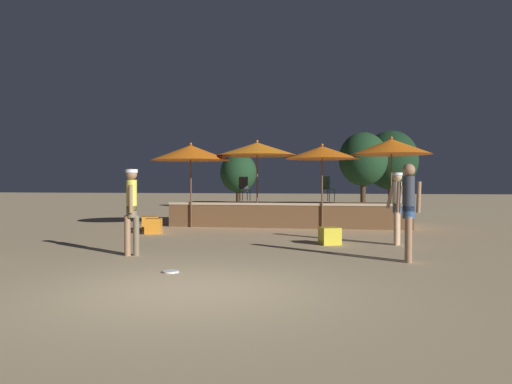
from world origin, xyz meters
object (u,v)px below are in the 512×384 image
Objects in this scene: patio_umbrella_3 at (322,153)px; person_3 at (409,207)px; person_2 at (132,206)px; cube_seat_0 at (150,223)px; background_tree_1 at (391,160)px; background_tree_2 at (238,173)px; person_0 at (397,203)px; patio_umbrella_2 at (391,147)px; background_tree_0 at (363,159)px; patio_umbrella_0 at (257,149)px; cube_seat_2 at (153,226)px; frisbee_disc at (171,272)px; cube_seat_1 at (330,236)px; bistro_chair_1 at (327,186)px; bistro_chair_0 at (244,186)px; patio_umbrella_1 at (191,153)px.

patio_umbrella_3 reaches higher than person_3.
person_2 is (-3.71, -6.61, -1.46)m from patio_umbrella_3.
background_tree_1 is (8.73, 13.39, 2.53)m from cube_seat_0.
background_tree_1 is 8.67m from background_tree_2.
person_0 is 0.94× the size of person_3.
patio_umbrella_3 is at bearing 43.06° from person_0.
cube_seat_0 is at bearing -168.86° from patio_umbrella_2.
background_tree_0 reaches higher than person_0.
person_0 is at bearing -44.79° from patio_umbrella_0.
person_0 reaches higher than cube_seat_2.
patio_umbrella_0 is 1.06× the size of patio_umbrella_3.
person_2 is (-5.68, -2.78, 0.03)m from person_0.
person_2 is at bearing -85.07° from background_tree_2.
cube_seat_0 reaches higher than frisbee_disc.
cube_seat_0 is 6.32m from cube_seat_1.
background_tree_0 is at bearing -64.33° from bistro_chair_1.
patio_umbrella_2 is 9.12m from person_2.
patio_umbrella_0 is at bearing 177.49° from patio_umbrella_2.
bistro_chair_1 is 0.28× the size of background_tree_2.
person_0 is at bearing 2.89° from person_3.
background_tree_2 is at bearing 71.41° from bistro_chair_0.
cube_seat_0 is at bearing 59.42° from person_3.
background_tree_1 is at bearing 25.81° from bistro_chair_0.
patio_umbrella_0 is 11.15m from background_tree_0.
background_tree_0 is at bearing 59.37° from cube_seat_0.
cube_seat_2 is at bearing -117.14° from background_tree_0.
bistro_chair_0 is (-5.00, 5.95, 0.37)m from person_0.
background_tree_2 reaches higher than bistro_chair_1.
person_2 is (-4.05, -2.60, 0.84)m from cube_seat_1.
person_3 is at bearing -31.53° from cube_seat_2.
background_tree_0 is at bearing 84.48° from cube_seat_1.
background_tree_2 is (-5.33, 12.13, -0.42)m from patio_umbrella_3.
background_tree_2 is (-5.44, 10.60, 0.70)m from bistro_chair_1.
patio_umbrella_0 is at bearing -75.23° from background_tree_2.
background_tree_2 is at bearing 94.08° from patio_umbrella_1.
person_3 is at bearing 138.37° from bistro_chair_1.
cube_seat_1 is at bearing -70.66° from background_tree_2.
person_0 is 14.68m from background_tree_0.
cube_seat_0 is at bearing -155.89° from bistro_chair_0.
background_tree_0 reaches higher than frisbee_disc.
background_tree_1 is at bearing 60.09° from cube_seat_2.
bistro_chair_0 is at bearing 25.12° from bistro_chair_1.
cube_seat_1 is 4.89m from person_2.
person_2 reaches higher than cube_seat_2.
bistro_chair_1 is at bearing 37.26° from cube_seat_2.
background_tree_2 is at bearing 91.61° from cube_seat_2.
bistro_chair_1 is at bearing 85.61° from patio_umbrella_3.
person_3 is at bearing -35.05° from cube_seat_0.
bistro_chair_1 is at bearing 92.31° from cube_seat_1.
cube_seat_1 is at bearing -85.13° from patio_umbrella_3.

